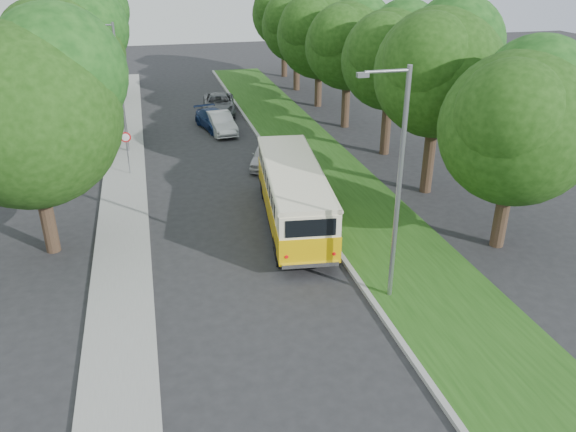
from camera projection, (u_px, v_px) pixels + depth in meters
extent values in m
plane|color=#242427|center=(255.00, 277.00, 20.89)|extent=(120.00, 120.00, 0.00)
cube|color=gray|center=(310.00, 211.00, 26.05)|extent=(0.20, 70.00, 0.15)
cube|color=#1F4813|center=(357.00, 206.00, 26.57)|extent=(4.50, 70.00, 0.13)
cube|color=gray|center=(123.00, 231.00, 24.18)|extent=(2.20, 70.00, 0.12)
cylinder|color=#332319|center=(503.00, 208.00, 22.44)|extent=(0.56, 0.56, 3.35)
sphere|color=#183B0D|center=(517.00, 129.00, 21.04)|extent=(5.85, 5.85, 5.85)
sphere|color=#183B0D|center=(537.00, 93.00, 21.29)|extent=(4.38, 4.38, 4.38)
sphere|color=#183B0D|center=(511.00, 116.00, 19.90)|extent=(4.09, 4.09, 4.09)
cylinder|color=#332319|center=(429.00, 151.00, 27.46)|extent=(0.56, 0.56, 4.26)
sphere|color=#183B0D|center=(438.00, 73.00, 25.86)|extent=(5.98, 5.98, 5.98)
sphere|color=#183B0D|center=(455.00, 44.00, 26.10)|extent=(4.49, 4.49, 4.49)
sphere|color=#183B0D|center=(430.00, 60.00, 24.68)|extent=(4.19, 4.19, 4.19)
cylinder|color=#332319|center=(386.00, 121.00, 32.86)|extent=(0.56, 0.56, 3.95)
sphere|color=#183B0D|center=(391.00, 60.00, 31.36)|extent=(5.61, 5.61, 5.61)
sphere|color=#183B0D|center=(405.00, 37.00, 31.60)|extent=(4.21, 4.21, 4.21)
sphere|color=#183B0D|center=(383.00, 50.00, 30.26)|extent=(3.92, 3.92, 3.92)
cylinder|color=#332319|center=(346.00, 99.00, 38.06)|extent=(0.56, 0.56, 3.86)
sphere|color=#183B0D|center=(348.00, 46.00, 36.58)|extent=(5.64, 5.64, 5.64)
sphere|color=#183B0D|center=(360.00, 27.00, 36.81)|extent=(4.23, 4.23, 4.23)
sphere|color=#183B0D|center=(340.00, 37.00, 35.47)|extent=(3.95, 3.95, 3.95)
cylinder|color=#332319|center=(318.00, 83.00, 43.36)|extent=(0.56, 0.56, 3.58)
sphere|color=#183B0D|center=(319.00, 36.00, 41.85)|extent=(6.36, 6.36, 6.36)
sphere|color=#183B0D|center=(331.00, 16.00, 42.11)|extent=(4.77, 4.77, 4.77)
sphere|color=#183B0D|center=(310.00, 26.00, 40.60)|extent=(4.45, 4.45, 4.45)
cylinder|color=#332319|center=(297.00, 68.00, 48.57)|extent=(0.56, 0.56, 3.68)
sphere|color=#183B0D|center=(297.00, 27.00, 47.09)|extent=(5.91, 5.91, 5.91)
sphere|color=#183B0D|center=(307.00, 11.00, 47.34)|extent=(4.43, 4.43, 4.43)
sphere|color=#183B0D|center=(289.00, 18.00, 45.93)|extent=(4.14, 4.14, 4.14)
cylinder|color=#332319|center=(284.00, 55.00, 53.84)|extent=(0.56, 0.56, 4.05)
sphere|color=#183B0D|center=(284.00, 15.00, 52.28)|extent=(5.97, 5.97, 5.97)
sphere|color=#183B0D|center=(293.00, 0.00, 52.52)|extent=(4.48, 4.48, 4.48)
sphere|color=#183B0D|center=(277.00, 7.00, 51.10)|extent=(4.18, 4.18, 4.18)
cylinder|color=#332319|center=(46.00, 209.00, 21.95)|extent=(0.56, 0.56, 3.68)
sphere|color=#183B0D|center=(27.00, 117.00, 20.37)|extent=(6.80, 6.80, 6.80)
sphere|color=#183B0D|center=(57.00, 74.00, 20.65)|extent=(5.10, 5.10, 5.10)
cylinder|color=#332319|center=(76.00, 117.00, 34.22)|extent=(0.56, 0.56, 3.68)
sphere|color=#183B0D|center=(66.00, 55.00, 32.64)|extent=(6.80, 6.80, 6.80)
sphere|color=#183B0D|center=(85.00, 28.00, 32.92)|extent=(5.10, 5.10, 5.10)
sphere|color=#183B0D|center=(43.00, 42.00, 31.31)|extent=(4.76, 4.76, 4.76)
cylinder|color=#332319|center=(89.00, 78.00, 44.75)|extent=(0.56, 0.56, 3.68)
sphere|color=#183B0D|center=(82.00, 30.00, 43.17)|extent=(6.80, 6.80, 6.80)
sphere|color=#183B0D|center=(96.00, 10.00, 43.45)|extent=(5.10, 5.10, 5.10)
sphere|color=#183B0D|center=(65.00, 20.00, 41.83)|extent=(4.76, 4.76, 4.76)
cylinder|color=gray|center=(399.00, 192.00, 17.95)|extent=(0.16, 0.16, 8.00)
cylinder|color=gray|center=(387.00, 71.00, 16.16)|extent=(1.40, 0.10, 0.10)
cube|color=gray|center=(363.00, 75.00, 16.02)|extent=(0.35, 0.16, 0.14)
cylinder|color=gray|center=(121.00, 90.00, 32.30)|extent=(0.16, 0.16, 7.50)
cylinder|color=gray|center=(99.00, 25.00, 30.61)|extent=(1.40, 0.10, 0.10)
cube|color=gray|center=(85.00, 27.00, 30.47)|extent=(0.35, 0.16, 0.14)
cylinder|color=gray|center=(128.00, 153.00, 29.88)|extent=(0.06, 0.06, 2.50)
cone|color=red|center=(126.00, 137.00, 29.46)|extent=(0.56, 0.02, 0.56)
cone|color=white|center=(126.00, 137.00, 29.44)|extent=(0.40, 0.02, 0.40)
imported|color=#B7B6BC|center=(267.00, 155.00, 31.52)|extent=(2.76, 4.10, 1.30)
imported|color=silver|center=(221.00, 123.00, 37.32)|extent=(1.82, 4.21, 1.35)
imported|color=navy|center=(215.00, 120.00, 38.17)|extent=(2.73, 4.64, 1.26)
imported|color=slate|center=(219.00, 104.00, 41.83)|extent=(2.91, 5.28, 1.40)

